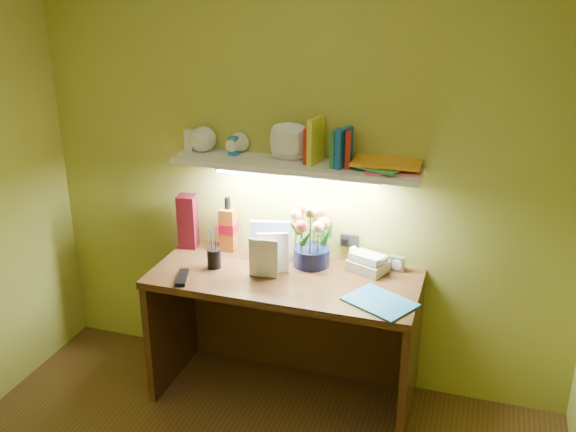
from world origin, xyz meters
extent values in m
cube|color=#37190F|center=(0.00, 1.20, 0.38)|extent=(1.40, 0.60, 0.75)
cube|color=#ABAAAE|center=(0.55, 1.45, 0.79)|extent=(0.08, 0.05, 0.08)
cube|color=#4E0B13|center=(-0.64, 1.40, 0.90)|extent=(0.12, 0.12, 0.31)
cylinder|color=black|center=(-0.39, 1.19, 0.84)|extent=(0.09, 0.09, 0.18)
cube|color=black|center=(-0.49, 1.00, 0.76)|extent=(0.10, 0.18, 0.02)
cube|color=#2085CE|center=(0.53, 1.07, 0.75)|extent=(0.38, 0.35, 0.01)
imported|color=beige|center=(-0.18, 1.15, 0.86)|extent=(0.16, 0.02, 0.21)
imported|color=white|center=(-0.14, 1.19, 0.86)|extent=(0.16, 0.07, 0.23)
cube|color=white|center=(0.00, 1.38, 1.30)|extent=(1.30, 0.25, 0.03)
imported|color=white|center=(-0.55, 1.37, 1.37)|extent=(0.16, 0.16, 0.11)
imported|color=white|center=(-0.36, 1.39, 1.37)|extent=(0.13, 0.13, 0.10)
imported|color=white|center=(-0.03, 1.36, 1.34)|extent=(0.23, 0.23, 0.05)
cube|color=white|center=(-0.61, 1.43, 1.37)|extent=(0.06, 0.05, 0.11)
cube|color=#2085CE|center=(-0.35, 1.41, 1.37)|extent=(0.05, 0.04, 0.10)
cube|color=#AE2319|center=(0.07, 1.41, 1.41)|extent=(0.03, 0.13, 0.18)
cube|color=yellow|center=(0.11, 1.40, 1.43)|extent=(0.06, 0.15, 0.24)
cube|color=#165AB5|center=(0.26, 1.38, 1.41)|extent=(0.06, 0.14, 0.20)
cube|color=#277B45|center=(0.21, 1.38, 1.41)|extent=(0.02, 0.12, 0.18)
cube|color=#AE2319|center=(0.27, 1.40, 1.41)|extent=(0.05, 0.13, 0.19)
cube|color=#E75C8A|center=(0.50, 1.39, 1.32)|extent=(0.30, 0.25, 0.01)
cube|color=#44BD60|center=(0.43, 1.39, 1.33)|extent=(0.32, 0.28, 0.01)
cube|color=orange|center=(0.47, 1.43, 1.35)|extent=(0.34, 0.26, 0.01)
camera|label=1|loc=(0.93, -1.65, 2.25)|focal=40.00mm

